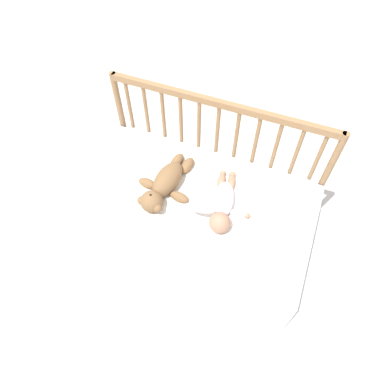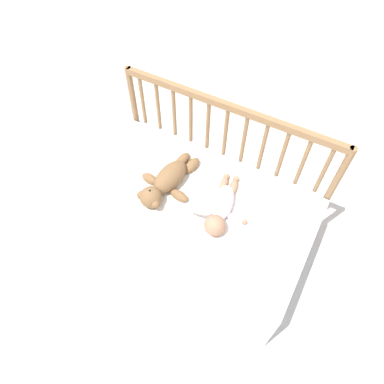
{
  "view_description": "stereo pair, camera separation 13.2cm",
  "coord_description": "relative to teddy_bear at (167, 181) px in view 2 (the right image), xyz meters",
  "views": [
    {
      "loc": [
        0.39,
        -0.93,
        1.88
      ],
      "look_at": [
        0.0,
        0.01,
        0.49
      ],
      "focal_mm": 32.0,
      "sensor_mm": 36.0,
      "label": 1
    },
    {
      "loc": [
        0.5,
        -0.88,
        1.88
      ],
      "look_at": [
        0.0,
        0.01,
        0.49
      ],
      "focal_mm": 32.0,
      "sensor_mm": 36.0,
      "label": 2
    }
  ],
  "objects": [
    {
      "name": "ground_plane",
      "position": [
        0.15,
        -0.01,
        -0.48
      ],
      "size": [
        12.0,
        12.0,
        0.0
      ],
      "primitive_type": "plane",
      "color": "silver"
    },
    {
      "name": "crib_mattress",
      "position": [
        0.15,
        -0.01,
        -0.27
      ],
      "size": [
        1.26,
        0.71,
        0.43
      ],
      "color": "silver",
      "rests_on": "ground_plane"
    },
    {
      "name": "crib_rail",
      "position": [
        0.15,
        0.37,
        0.08
      ],
      "size": [
        1.26,
        0.04,
        0.79
      ],
      "color": "#997047",
      "rests_on": "ground_plane"
    },
    {
      "name": "blanket",
      "position": [
        0.16,
        0.03,
        -0.05
      ],
      "size": [
        0.83,
        0.53,
        0.01
      ],
      "color": "white",
      "rests_on": "crib_mattress"
    },
    {
      "name": "teddy_bear",
      "position": [
        0.0,
        0.0,
        0.0
      ],
      "size": [
        0.3,
        0.43,
        0.12
      ],
      "color": "olive",
      "rests_on": "crib_mattress"
    },
    {
      "name": "baby",
      "position": [
        0.32,
        -0.0,
        -0.01
      ],
      "size": [
        0.3,
        0.4,
        0.11
      ],
      "color": "white",
      "rests_on": "crib_mattress"
    }
  ]
}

